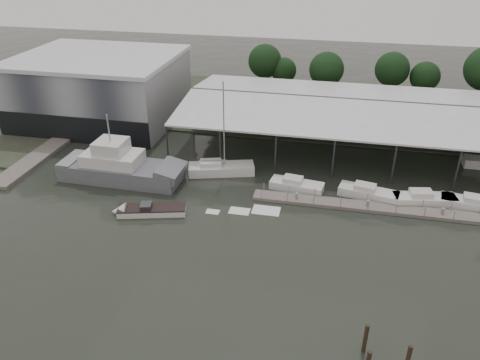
# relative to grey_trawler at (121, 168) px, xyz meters

# --- Properties ---
(ground) EXTENTS (200.00, 200.00, 0.00)m
(ground) POSITION_rel_grey_trawler_xyz_m (16.04, -10.74, -1.58)
(ground) COLOR #242922
(ground) RESTS_ON ground
(land_strip_far) EXTENTS (140.00, 30.00, 0.30)m
(land_strip_far) POSITION_rel_grey_trawler_xyz_m (16.04, 31.26, -1.48)
(land_strip_far) COLOR #3B4231
(land_strip_far) RESTS_ON ground
(land_strip_west) EXTENTS (20.00, 40.00, 0.30)m
(land_strip_west) POSITION_rel_grey_trawler_xyz_m (-23.96, 19.26, -1.48)
(land_strip_west) COLOR #3B4231
(land_strip_west) RESTS_ON ground
(storage_warehouse) EXTENTS (24.50, 20.50, 10.50)m
(storage_warehouse) POSITION_rel_grey_trawler_xyz_m (-11.96, 19.20, 3.71)
(storage_warehouse) COLOR gray
(storage_warehouse) RESTS_ON ground
(covered_boat_shed) EXTENTS (58.24, 24.00, 6.96)m
(covered_boat_shed) POSITION_rel_grey_trawler_xyz_m (33.04, 17.26, 4.55)
(covered_boat_shed) COLOR white
(covered_boat_shed) RESTS_ON ground
(trawler_dock) EXTENTS (3.00, 18.00, 0.50)m
(trawler_dock) POSITION_rel_grey_trawler_xyz_m (-13.96, 3.26, -1.33)
(trawler_dock) COLOR slate
(trawler_dock) RESTS_ON ground
(floating_dock) EXTENTS (28.00, 2.00, 1.40)m
(floating_dock) POSITION_rel_grey_trawler_xyz_m (31.04, -0.74, -1.38)
(floating_dock) COLOR slate
(floating_dock) RESTS_ON ground
(grey_trawler) EXTENTS (15.71, 5.27, 8.84)m
(grey_trawler) POSITION_rel_grey_trawler_xyz_m (0.00, 0.00, 0.00)
(grey_trawler) COLOR slate
(grey_trawler) RESTS_ON ground
(white_sailboat) EXTENTS (8.76, 4.84, 12.35)m
(white_sailboat) POSITION_rel_grey_trawler_xyz_m (11.67, 4.13, -0.93)
(white_sailboat) COLOR silver
(white_sailboat) RESTS_ON ground
(speedboat_underway) EXTENTS (18.81, 6.59, 2.00)m
(speedboat_underway) POSITION_rel_grey_trawler_xyz_m (6.00, -7.03, -1.19)
(speedboat_underway) COLOR silver
(speedboat_underway) RESTS_ON ground
(moored_cruiser_0) EXTENTS (6.62, 3.09, 1.70)m
(moored_cruiser_0) POSITION_rel_grey_trawler_xyz_m (21.71, 1.87, -0.97)
(moored_cruiser_0) COLOR silver
(moored_cruiser_0) RESTS_ON ground
(moored_cruiser_1) EXTENTS (7.17, 3.62, 1.70)m
(moored_cruiser_1) POSITION_rel_grey_trawler_xyz_m (30.15, 1.84, -0.97)
(moored_cruiser_1) COLOR silver
(moored_cruiser_1) RESTS_ON ground
(moored_cruiser_2) EXTENTS (7.29, 3.42, 1.70)m
(moored_cruiser_2) POSITION_rel_grey_trawler_xyz_m (36.39, 1.68, -0.97)
(moored_cruiser_2) COLOR silver
(moored_cruiser_2) RESTS_ON ground
(horizon_tree_line) EXTENTS (66.04, 9.71, 11.07)m
(horizon_tree_line) POSITION_rel_grey_trawler_xyz_m (41.71, 36.98, 4.50)
(horizon_tree_line) COLOR #302115
(horizon_tree_line) RESTS_ON ground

